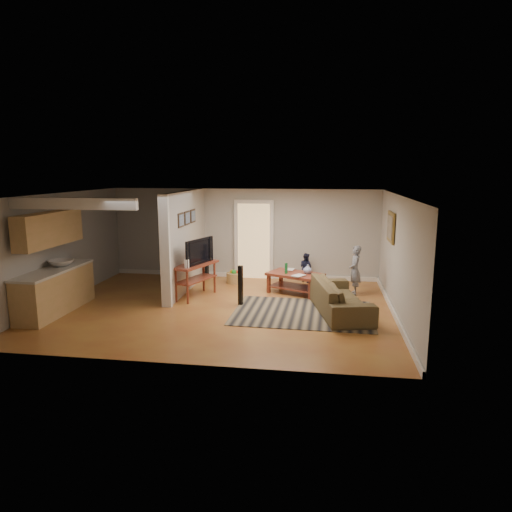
# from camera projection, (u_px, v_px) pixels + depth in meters

# --- Properties ---
(ground) EXTENTS (7.50, 7.50, 0.00)m
(ground) POSITION_uv_depth(u_px,v_px,m) (221.00, 308.00, 10.12)
(ground) COLOR brown
(ground) RESTS_ON ground
(room_shell) EXTENTS (7.54, 6.02, 2.52)m
(room_shell) POSITION_uv_depth(u_px,v_px,m) (178.00, 239.00, 10.41)
(room_shell) COLOR #B1AFA9
(room_shell) RESTS_ON ground
(area_rug) EXTENTS (3.00, 2.22, 0.01)m
(area_rug) POSITION_uv_depth(u_px,v_px,m) (303.00, 313.00, 9.75)
(area_rug) COLOR black
(area_rug) RESTS_ON ground
(sofa) EXTENTS (1.40, 2.47, 0.68)m
(sofa) POSITION_uv_depth(u_px,v_px,m) (339.00, 312.00, 9.80)
(sofa) COLOR #4A4625
(sofa) RESTS_ON ground
(coffee_table) EXTENTS (1.51, 1.24, 0.77)m
(coffee_table) POSITION_uv_depth(u_px,v_px,m) (296.00, 278.00, 11.23)
(coffee_table) COLOR maroon
(coffee_table) RESTS_ON ground
(tv_console) EXTENTS (0.89, 1.40, 1.13)m
(tv_console) POSITION_uv_depth(u_px,v_px,m) (196.00, 267.00, 10.83)
(tv_console) COLOR maroon
(tv_console) RESTS_ON ground
(speaker_left) EXTENTS (0.11, 0.11, 0.91)m
(speaker_left) POSITION_uv_depth(u_px,v_px,m) (241.00, 285.00, 10.25)
(speaker_left) COLOR black
(speaker_left) RESTS_ON ground
(speaker_right) EXTENTS (0.12, 0.12, 1.00)m
(speaker_right) POSITION_uv_depth(u_px,v_px,m) (206.00, 261.00, 12.72)
(speaker_right) COLOR black
(speaker_right) RESTS_ON ground
(toy_basket) EXTENTS (0.43, 0.43, 0.38)m
(toy_basket) POSITION_uv_depth(u_px,v_px,m) (234.00, 277.00, 12.31)
(toy_basket) COLOR olive
(toy_basket) RESTS_ON ground
(child) EXTENTS (0.29, 0.44, 1.22)m
(child) POSITION_uv_depth(u_px,v_px,m) (354.00, 294.00, 11.20)
(child) COLOR slate
(child) RESTS_ON ground
(toddler) EXTENTS (0.49, 0.48, 0.79)m
(toddler) POSITION_uv_depth(u_px,v_px,m) (306.00, 282.00, 12.49)
(toddler) COLOR #202443
(toddler) RESTS_ON ground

